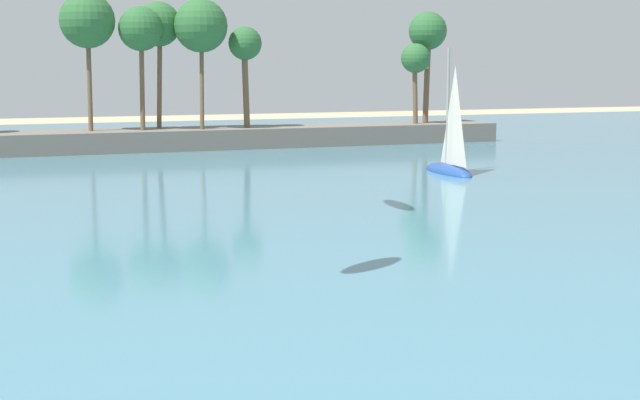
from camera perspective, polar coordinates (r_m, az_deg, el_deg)
The scene contains 3 objects.
sea at distance 62.91m, azimuth -16.66°, elevation 1.69°, with size 220.00×108.39×0.06m, color teal.
palm_headland at distance 76.59m, azimuth -18.66°, elevation 6.48°, with size 83.07×6.24×13.16m.
sailboat_mid_bay at distance 60.30m, azimuth 8.27°, elevation 2.48°, with size 2.24×6.25×8.91m.
Camera 1 is at (-4.39, -1.47, 7.09)m, focal length 50.09 mm.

